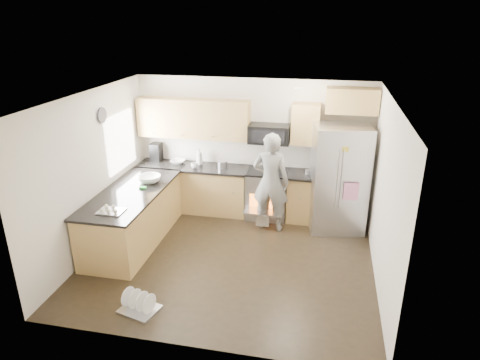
% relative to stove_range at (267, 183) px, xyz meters
% --- Properties ---
extents(ground, '(4.50, 4.50, 0.00)m').
position_rel_stove_range_xyz_m(ground, '(-0.35, -1.69, -0.68)').
color(ground, black).
rests_on(ground, ground).
extents(room_shell, '(4.54, 4.04, 2.62)m').
position_rel_stove_range_xyz_m(room_shell, '(-0.39, -1.68, 1.00)').
color(room_shell, silver).
rests_on(room_shell, ground).
extents(back_cabinet_run, '(4.45, 0.64, 2.50)m').
position_rel_stove_range_xyz_m(back_cabinet_run, '(-0.94, 0.06, 0.29)').
color(back_cabinet_run, '#B28F47').
rests_on(back_cabinet_run, ground).
extents(peninsula, '(0.96, 2.36, 1.05)m').
position_rel_stove_range_xyz_m(peninsula, '(-2.10, -1.44, -0.21)').
color(peninsula, '#B28F47').
rests_on(peninsula, ground).
extents(stove_range, '(0.76, 0.97, 1.79)m').
position_rel_stove_range_xyz_m(stove_range, '(0.00, 0.00, 0.00)').
color(stove_range, '#B7B7BC').
rests_on(stove_range, ground).
extents(refrigerator, '(1.06, 0.89, 1.93)m').
position_rel_stove_range_xyz_m(refrigerator, '(1.30, -0.24, 0.29)').
color(refrigerator, '#B7B7BC').
rests_on(refrigerator, ground).
extents(person, '(0.70, 0.50, 1.81)m').
position_rel_stove_range_xyz_m(person, '(0.13, -0.49, 0.23)').
color(person, gray).
rests_on(person, ground).
extents(dish_rack, '(0.57, 0.50, 0.30)m').
position_rel_stove_range_xyz_m(dish_rack, '(-1.24, -3.19, -0.60)').
color(dish_rack, '#B7B7BC').
rests_on(dish_rack, ground).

